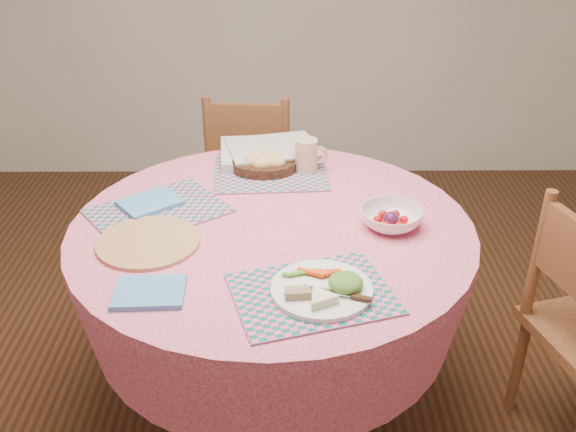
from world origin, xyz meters
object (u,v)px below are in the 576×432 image
(dining_table, at_px, (272,277))
(bread_bowl, at_px, (264,163))
(latte_mug, at_px, (307,155))
(chair_back, at_px, (251,176))
(dinner_plate, at_px, (325,288))
(fruit_bowl, at_px, (391,218))
(wicker_trivet, at_px, (148,242))

(dining_table, bearing_deg, bread_bowl, 94.70)
(bread_bowl, height_order, latte_mug, latte_mug)
(chair_back, xyz_separation_m, bread_bowl, (0.08, -0.59, 0.33))
(dinner_plate, bearing_deg, chair_back, 100.73)
(chair_back, distance_m, fruit_bowl, 1.14)
(wicker_trivet, distance_m, dinner_plate, 0.56)
(wicker_trivet, bearing_deg, chair_back, 77.25)
(fruit_bowl, bearing_deg, bread_bowl, 134.83)
(dining_table, xyz_separation_m, latte_mug, (0.12, 0.38, 0.26))
(wicker_trivet, xyz_separation_m, fruit_bowl, (0.72, 0.10, 0.02))
(chair_back, bearing_deg, fruit_bowl, 119.46)
(dining_table, xyz_separation_m, dinner_plate, (0.14, -0.36, 0.22))
(dinner_plate, xyz_separation_m, fruit_bowl, (0.22, 0.35, 0.01))
(bread_bowl, distance_m, fruit_bowl, 0.56)
(dinner_plate, relative_size, latte_mug, 2.25)
(dining_table, height_order, chair_back, chair_back)
(dining_table, distance_m, latte_mug, 0.48)
(wicker_trivet, height_order, fruit_bowl, fruit_bowl)
(dining_table, relative_size, dinner_plate, 4.71)
(bread_bowl, bearing_deg, fruit_bowl, -45.17)
(dinner_plate, distance_m, latte_mug, 0.75)
(dining_table, bearing_deg, dinner_plate, -68.89)
(dinner_plate, relative_size, bread_bowl, 1.14)
(wicker_trivet, distance_m, latte_mug, 0.69)
(dinner_plate, bearing_deg, wicker_trivet, 152.91)
(dining_table, relative_size, wicker_trivet, 4.13)
(latte_mug, distance_m, fruit_bowl, 0.47)
(dining_table, bearing_deg, chair_back, 96.60)
(latte_mug, bearing_deg, dining_table, -107.51)
(fruit_bowl, bearing_deg, dining_table, 177.64)
(dining_table, xyz_separation_m, chair_back, (-0.11, 0.97, -0.10))
(dinner_plate, height_order, bread_bowl, bread_bowl)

